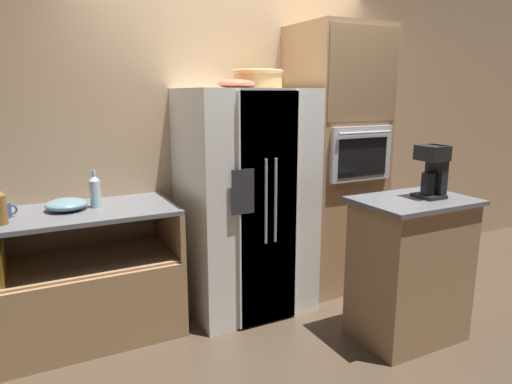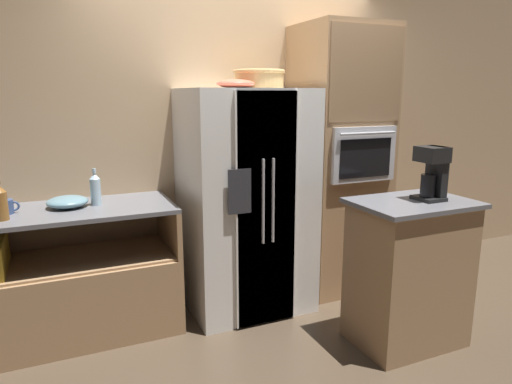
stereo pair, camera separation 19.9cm
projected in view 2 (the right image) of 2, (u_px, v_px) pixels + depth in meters
ground_plane at (259, 303)px, 3.71m from camera, size 20.00×20.00×0.00m
wall_back at (237, 126)px, 3.83m from camera, size 12.00×0.06×2.80m
counter_left at (64, 290)px, 3.16m from camera, size 1.49×0.67×0.91m
refrigerator at (246, 201)px, 3.53m from camera, size 0.92×0.80×1.71m
wall_oven at (339, 161)px, 3.88m from camera, size 0.70×0.72×2.21m
island_counter at (408, 272)px, 3.06m from camera, size 0.77×0.55×0.99m
wicker_basket at (259, 78)px, 3.49m from camera, size 0.40×0.40×0.14m
fruit_bowl at (236, 84)px, 3.26m from camera, size 0.27×0.27×0.06m
bottle_tall at (0, 202)px, 2.77m from camera, size 0.08×0.08×0.24m
bottle_short at (95, 189)px, 3.15m from camera, size 0.07×0.07×0.26m
mug at (6, 207)px, 2.93m from camera, size 0.13×0.10×0.09m
mixing_bowl at (67, 202)px, 3.10m from camera, size 0.27×0.27×0.08m
coffee_maker at (433, 171)px, 2.94m from camera, size 0.16×0.17×0.35m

